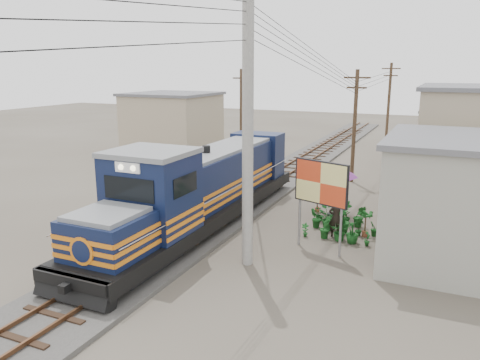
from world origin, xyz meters
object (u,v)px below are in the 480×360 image
at_px(locomotive, 201,190).
at_px(market_umbrella, 334,170).
at_px(billboard, 321,185).
at_px(vendor, 336,218).

distance_m(locomotive, market_umbrella, 6.58).
relative_size(billboard, market_umbrella, 1.41).
xyz_separation_m(billboard, vendor, (0.25, 1.84, -1.84)).
distance_m(market_umbrella, vendor, 3.32).
bearing_deg(billboard, market_umbrella, 116.10).
relative_size(locomotive, billboard, 4.48).
distance_m(locomotive, vendor, 6.06).
xyz_separation_m(locomotive, market_umbrella, (5.02, 4.23, 0.52)).
bearing_deg(market_umbrella, vendor, -74.07).
height_order(locomotive, market_umbrella, locomotive).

